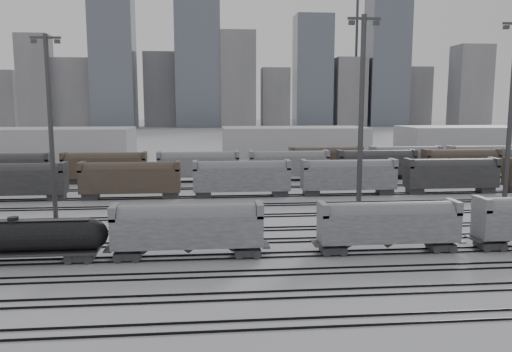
{
  "coord_description": "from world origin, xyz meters",
  "views": [
    {
      "loc": [
        -14.11,
        -44.53,
        14.23
      ],
      "look_at": [
        -7.29,
        26.72,
        4.0
      ],
      "focal_mm": 35.0,
      "sensor_mm": 36.0,
      "label": 1
    }
  ],
  "objects": [
    {
      "name": "warehouse_left",
      "position": [
        -60.0,
        95.0,
        4.0
      ],
      "size": [
        50.0,
        18.0,
        8.0
      ],
      "primitive_type": "cube",
      "color": "#B0B0B3",
      "rests_on": "ground"
    },
    {
      "name": "bg_string_near",
      "position": [
        8.0,
        32.0,
        2.8
      ],
      "size": [
        151.0,
        3.0,
        5.6
      ],
      "color": "gray",
      "rests_on": "ground"
    },
    {
      "name": "crane_left",
      "position": [
        -28.74,
        305.0,
        57.39
      ],
      "size": [
        42.0,
        1.8,
        100.0
      ],
      "color": "#39393C",
      "rests_on": "ground"
    },
    {
      "name": "light_mast_d",
      "position": [
        28.35,
        22.41,
        13.69
      ],
      "size": [
        4.13,
        0.66,
        25.81
      ],
      "color": "#39393C",
      "rests_on": "ground"
    },
    {
      "name": "bg_string_mid",
      "position": [
        18.0,
        48.0,
        2.8
      ],
      "size": [
        151.0,
        3.0,
        5.6
      ],
      "color": "#27272A",
      "rests_on": "ground"
    },
    {
      "name": "warehouse_right",
      "position": [
        60.0,
        95.0,
        4.0
      ],
      "size": [
        35.0,
        18.0,
        8.0
      ],
      "primitive_type": "cube",
      "color": "#B0B0B3",
      "rests_on": "ground"
    },
    {
      "name": "warehouse_mid",
      "position": [
        10.0,
        95.0,
        4.0
      ],
      "size": [
        40.0,
        18.0,
        8.0
      ],
      "primitive_type": "cube",
      "color": "#B0B0B3",
      "rests_on": "ground"
    },
    {
      "name": "light_mast_c",
      "position": [
        4.53,
        15.22,
        13.2
      ],
      "size": [
        3.98,
        0.64,
        24.89
      ],
      "color": "#39393C",
      "rests_on": "ground"
    },
    {
      "name": "hopper_car_b",
      "position": [
        3.1,
        1.0,
        3.01
      ],
      "size": [
        13.61,
        2.7,
        4.87
      ],
      "color": "#27272A",
      "rests_on": "ground"
    },
    {
      "name": "bg_string_far",
      "position": [
        35.5,
        56.0,
        2.8
      ],
      "size": [
        66.0,
        3.0,
        5.6
      ],
      "color": "#4E3D31",
      "rests_on": "ground"
    },
    {
      "name": "crane_right",
      "position": [
        91.26,
        305.0,
        57.39
      ],
      "size": [
        42.0,
        1.8,
        100.0
      ],
      "color": "#39393C",
      "rests_on": "ground"
    },
    {
      "name": "hopper_car_a",
      "position": [
        -16.11,
        1.0,
        3.08
      ],
      "size": [
        13.95,
        2.77,
        4.99
      ],
      "color": "#27272A",
      "rests_on": "ground"
    },
    {
      "name": "light_mast_b",
      "position": [
        -33.57,
        19.63,
        12.07
      ],
      "size": [
        3.64,
        0.58,
        22.75
      ],
      "color": "#39393C",
      "rests_on": "ground"
    },
    {
      "name": "tank_car_b",
      "position": [
        -31.64,
        1.0,
        2.36
      ],
      "size": [
        16.53,
        2.76,
        4.09
      ],
      "color": "#27272A",
      "rests_on": "ground"
    },
    {
      "name": "ground",
      "position": [
        0.0,
        0.0,
        0.0
      ],
      "size": [
        900.0,
        900.0,
        0.0
      ],
      "primitive_type": "plane",
      "color": "silver",
      "rests_on": "ground"
    },
    {
      "name": "skyline",
      "position": [
        10.84,
        280.0,
        34.73
      ],
      "size": [
        316.0,
        22.4,
        95.0
      ],
      "color": "gray",
      "rests_on": "ground"
    },
    {
      "name": "tracks",
      "position": [
        0.0,
        17.5,
        0.08
      ],
      "size": [
        220.0,
        71.5,
        0.16
      ],
      "color": "black",
      "rests_on": "ground"
    }
  ]
}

